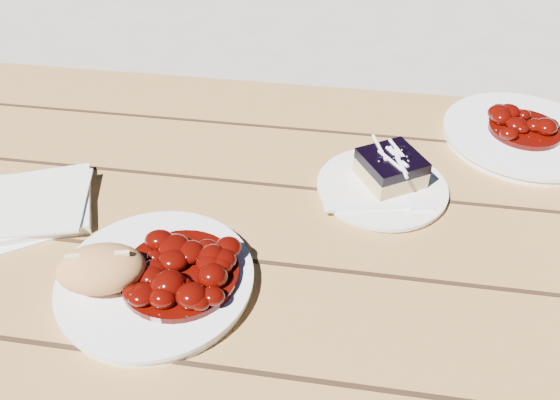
# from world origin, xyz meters

# --- Properties ---
(picnic_table) EXTENTS (2.00, 1.55, 0.75)m
(picnic_table) POSITION_xyz_m (0.00, -0.00, 0.59)
(picnic_table) COLOR olive
(picnic_table) RESTS_ON ground
(main_plate) EXTENTS (0.23, 0.23, 0.02)m
(main_plate) POSITION_xyz_m (-0.26, -0.14, 0.76)
(main_plate) COLOR white
(main_plate) RESTS_ON picnic_table
(goulash_stew) EXTENTS (0.14, 0.14, 0.04)m
(goulash_stew) POSITION_xyz_m (-0.23, -0.13, 0.79)
(goulash_stew) COLOR #430602
(goulash_stew) RESTS_ON main_plate
(bread_roll) EXTENTS (0.12, 0.09, 0.05)m
(bread_roll) POSITION_xyz_m (-0.31, -0.16, 0.79)
(bread_roll) COLOR tan
(bread_roll) RESTS_ON main_plate
(dessert_plate) EXTENTS (0.19, 0.19, 0.01)m
(dessert_plate) POSITION_xyz_m (0.02, 0.09, 0.76)
(dessert_plate) COLOR white
(dessert_plate) RESTS_ON picnic_table
(blueberry_cake) EXTENTS (0.11, 0.11, 0.05)m
(blueberry_cake) POSITION_xyz_m (0.03, 0.11, 0.78)
(blueberry_cake) COLOR tan
(blueberry_cake) RESTS_ON dessert_plate
(fork_dessert) EXTENTS (0.16, 0.06, 0.00)m
(fork_dessert) POSITION_xyz_m (-0.00, 0.04, 0.76)
(fork_dessert) COLOR white
(fork_dessert) RESTS_ON dessert_plate
(napkin_stack) EXTENTS (0.20, 0.20, 0.01)m
(napkin_stack) POSITION_xyz_m (-0.47, -0.02, 0.76)
(napkin_stack) COLOR white
(napkin_stack) RESTS_ON picnic_table
(fork_table) EXTENTS (0.15, 0.11, 0.00)m
(fork_table) POSITION_xyz_m (-0.46, -0.10, 0.75)
(fork_table) COLOR white
(fork_table) RESTS_ON picnic_table
(second_plate) EXTENTS (0.26, 0.26, 0.02)m
(second_plate) POSITION_xyz_m (0.25, 0.27, 0.76)
(second_plate) COLOR white
(second_plate) RESTS_ON picnic_table
(second_stew) EXTENTS (0.12, 0.12, 0.04)m
(second_stew) POSITION_xyz_m (0.25, 0.27, 0.79)
(second_stew) COLOR #430602
(second_stew) RESTS_ON second_plate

